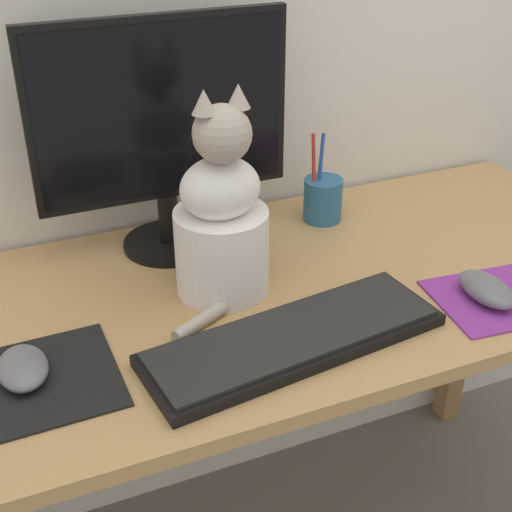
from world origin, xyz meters
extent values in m
cube|color=tan|center=(0.00, 0.00, 0.72)|extent=(1.45, 0.59, 0.02)
cube|color=olive|center=(0.68, 0.26, 0.35)|extent=(0.05, 0.05, 0.70)
cylinder|color=black|center=(-0.08, 0.20, 0.73)|extent=(0.17, 0.17, 0.01)
cylinder|color=black|center=(-0.08, 0.20, 0.79)|extent=(0.04, 0.04, 0.09)
cube|color=black|center=(-0.08, 0.20, 0.99)|extent=(0.44, 0.02, 0.31)
cube|color=black|center=(-0.08, 0.19, 0.99)|extent=(0.42, 0.00, 0.29)
cube|color=black|center=(0.00, -0.16, 0.74)|extent=(0.47, 0.20, 0.02)
cube|color=black|center=(0.00, -0.16, 0.75)|extent=(0.45, 0.18, 0.01)
cube|color=black|center=(-0.36, -0.10, 0.73)|extent=(0.23, 0.20, 0.00)
cube|color=purple|center=(0.35, -0.18, 0.73)|extent=(0.21, 0.19, 0.00)
ellipsoid|color=slate|center=(-0.38, -0.09, 0.75)|extent=(0.07, 0.10, 0.03)
ellipsoid|color=slate|center=(0.33, -0.17, 0.75)|extent=(0.06, 0.11, 0.03)
cylinder|color=white|center=(-0.04, 0.03, 0.80)|extent=(0.17, 0.17, 0.14)
ellipsoid|color=white|center=(-0.04, 0.03, 0.91)|extent=(0.14, 0.12, 0.10)
sphere|color=#B2A393|center=(-0.04, 0.01, 1.00)|extent=(0.10, 0.10, 0.09)
cone|color=#B2A393|center=(-0.07, 0.01, 1.06)|extent=(0.04, 0.04, 0.04)
cone|color=#B2A393|center=(-0.01, 0.02, 1.06)|extent=(0.04, 0.04, 0.04)
cylinder|color=#B2A393|center=(-0.07, -0.04, 0.74)|extent=(0.18, 0.11, 0.02)
cylinder|color=#286089|center=(0.22, 0.19, 0.77)|extent=(0.07, 0.07, 0.08)
cylinder|color=#1E47B2|center=(0.22, 0.19, 0.83)|extent=(0.02, 0.02, 0.14)
cylinder|color=red|center=(0.20, 0.19, 0.83)|extent=(0.01, 0.04, 0.14)
cylinder|color=yellow|center=(0.22, 0.19, 0.83)|extent=(0.02, 0.02, 0.14)
camera|label=1|loc=(-0.38, -0.91, 1.37)|focal=50.00mm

